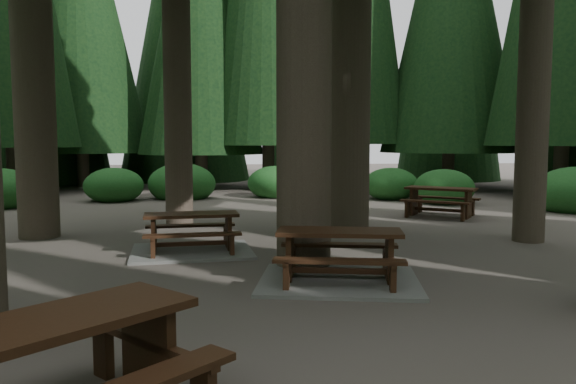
{
  "coord_description": "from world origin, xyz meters",
  "views": [
    {
      "loc": [
        -0.36,
        -8.33,
        1.95
      ],
      "look_at": [
        0.65,
        1.06,
        1.1
      ],
      "focal_mm": 35.0,
      "sensor_mm": 36.0,
      "label": 1
    }
  ],
  "objects": [
    {
      "name": "ground",
      "position": [
        0.0,
        0.0,
        0.0
      ],
      "size": [
        80.0,
        80.0,
        0.0
      ],
      "primitive_type": "plane",
      "color": "#554C45",
      "rests_on": "ground"
    },
    {
      "name": "picnic_table_a",
      "position": [
        1.16,
        -0.82,
        0.25
      ],
      "size": [
        2.49,
        2.19,
        0.74
      ],
      "rotation": [
        0.0,
        0.0,
        -0.2
      ],
      "color": "gray",
      "rests_on": "ground"
    },
    {
      "name": "picnic_table_c",
      "position": [
        -1.0,
        1.53,
        0.23
      ],
      "size": [
        2.23,
        1.9,
        0.7
      ],
      "rotation": [
        0.0,
        0.0,
        0.1
      ],
      "color": "gray",
      "rests_on": "ground"
    },
    {
      "name": "picnic_table_d",
      "position": [
        5.14,
        5.68,
        0.5
      ],
      "size": [
        2.25,
        2.17,
        0.76
      ],
      "rotation": [
        0.0,
        0.0,
        -0.62
      ],
      "color": "#361E10",
      "rests_on": "ground"
    },
    {
      "name": "picnic_table_e",
      "position": [
        -1.52,
        -4.64,
        0.54
      ],
      "size": [
        2.4,
        2.39,
        0.81
      ],
      "rotation": [
        0.0,
        0.0,
        0.76
      ],
      "color": "#361E10",
      "rests_on": "ground"
    },
    {
      "name": "shrub_ring",
      "position": [
        0.7,
        0.75,
        0.4
      ],
      "size": [
        23.86,
        24.64,
        1.49
      ],
      "color": "#216122",
      "rests_on": "ground"
    }
  ]
}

